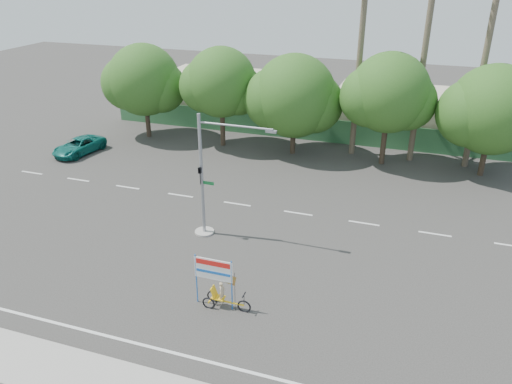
% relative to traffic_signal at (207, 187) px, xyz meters
% --- Properties ---
extents(ground, '(120.00, 120.00, 0.00)m').
position_rel_traffic_signal_xyz_m(ground, '(2.20, -3.98, -2.92)').
color(ground, '#33302D').
rests_on(ground, ground).
extents(fence, '(38.00, 0.08, 2.00)m').
position_rel_traffic_signal_xyz_m(fence, '(2.20, 17.52, -1.92)').
color(fence, '#336B3D').
rests_on(fence, ground).
extents(building_left, '(12.00, 8.00, 4.00)m').
position_rel_traffic_signal_xyz_m(building_left, '(-7.80, 22.02, -0.92)').
color(building_left, beige).
rests_on(building_left, ground).
extents(building_right, '(14.00, 8.00, 3.60)m').
position_rel_traffic_signal_xyz_m(building_right, '(10.20, 22.02, -1.12)').
color(building_right, beige).
rests_on(building_right, ground).
extents(tree_far_left, '(7.14, 6.00, 7.96)m').
position_rel_traffic_signal_xyz_m(tree_far_left, '(-11.85, 14.02, 1.84)').
color(tree_far_left, '#473828').
rests_on(tree_far_left, ground).
extents(tree_left, '(6.66, 5.60, 8.07)m').
position_rel_traffic_signal_xyz_m(tree_left, '(-4.85, 14.02, 2.14)').
color(tree_left, '#473828').
rests_on(tree_left, ground).
extents(tree_center, '(7.62, 6.40, 7.85)m').
position_rel_traffic_signal_xyz_m(tree_center, '(1.14, 14.02, 1.55)').
color(tree_center, '#473828').
rests_on(tree_center, ground).
extents(tree_right, '(6.90, 5.80, 8.36)m').
position_rel_traffic_signal_xyz_m(tree_right, '(8.15, 14.02, 2.32)').
color(tree_right, '#473828').
rests_on(tree_right, ground).
extents(tree_far_right, '(7.38, 6.20, 7.94)m').
position_rel_traffic_signal_xyz_m(tree_far_right, '(15.15, 14.02, 1.73)').
color(tree_far_right, '#473828').
rests_on(tree_far_right, ground).
extents(palm_tall, '(3.73, 3.79, 17.45)m').
position_rel_traffic_signal_xyz_m(palm_tall, '(10.20, 15.52, 7.55)').
color(palm_tall, '#70604C').
rests_on(palm_tall, ground).
extents(palm_mid, '(3.73, 3.79, 15.45)m').
position_rel_traffic_signal_xyz_m(palm_mid, '(14.20, 15.52, 6.48)').
color(palm_mid, '#70604C').
rests_on(palm_mid, ground).
extents(palm_short, '(3.73, 3.79, 14.45)m').
position_rel_traffic_signal_xyz_m(palm_short, '(5.70, 15.52, 5.94)').
color(palm_short, '#70604C').
rests_on(palm_short, ground).
extents(traffic_signal, '(4.72, 1.10, 7.00)m').
position_rel_traffic_signal_xyz_m(traffic_signal, '(0.00, 0.00, 0.00)').
color(traffic_signal, gray).
rests_on(traffic_signal, ground).
extents(trike_billboard, '(2.62, 0.59, 2.57)m').
position_rel_traffic_signal_xyz_m(trike_billboard, '(3.07, -5.88, -1.89)').
color(trike_billboard, black).
rests_on(trike_billboard, ground).
extents(pickup_truck, '(2.80, 4.79, 1.25)m').
position_rel_traffic_signal_xyz_m(pickup_truck, '(-14.94, 8.51, -2.29)').
color(pickup_truck, '#0D6055').
rests_on(pickup_truck, ground).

